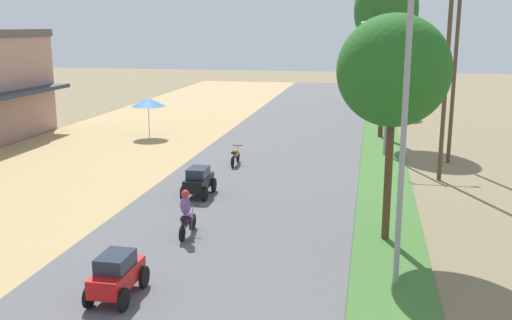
# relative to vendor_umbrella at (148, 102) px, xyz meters

# --- Properties ---
(vendor_umbrella) EXTENTS (2.20, 2.20, 2.52)m
(vendor_umbrella) POSITION_rel_vendor_umbrella_xyz_m (0.00, 0.00, 0.00)
(vendor_umbrella) COLOR #99999E
(vendor_umbrella) RESTS_ON dirt_shoulder
(median_tree_nearest) EXTENTS (3.64, 3.64, 7.47)m
(median_tree_nearest) POSITION_rel_vendor_umbrella_xyz_m (14.76, -16.44, 3.40)
(median_tree_nearest) COLOR #4C351E
(median_tree_nearest) RESTS_ON median_strip
(median_tree_second) EXTENTS (3.98, 3.98, 10.48)m
(median_tree_second) POSITION_rel_vendor_umbrella_xyz_m (14.81, 2.76, 5.72)
(median_tree_second) COLOR #4C351E
(median_tree_second) RESTS_ON median_strip
(median_tree_third) EXTENTS (2.93, 2.93, 6.71)m
(median_tree_third) POSITION_rel_vendor_umbrella_xyz_m (14.60, 14.81, 3.04)
(median_tree_third) COLOR #4C351E
(median_tree_third) RESTS_ON median_strip
(streetlamp_near) EXTENTS (3.16, 0.20, 7.99)m
(streetlamp_near) POSITION_rel_vendor_umbrella_xyz_m (14.98, -20.01, 2.34)
(streetlamp_near) COLOR gray
(streetlamp_near) RESTS_ON median_strip
(streetlamp_mid) EXTENTS (3.16, 0.20, 7.43)m
(streetlamp_mid) POSITION_rel_vendor_umbrella_xyz_m (14.98, -2.79, 2.06)
(streetlamp_mid) COLOR gray
(streetlamp_mid) RESTS_ON median_strip
(utility_pole_near) EXTENTS (1.80, 0.20, 9.75)m
(utility_pole_near) POSITION_rel_vendor_umbrella_xyz_m (18.27, -3.97, 2.76)
(utility_pole_near) COLOR brown
(utility_pole_near) RESTS_ON ground
(utility_pole_far) EXTENTS (1.80, 0.20, 9.48)m
(utility_pole_far) POSITION_rel_vendor_umbrella_xyz_m (17.42, -7.79, 2.62)
(utility_pole_far) COLOR brown
(utility_pole_far) RESTS_ON ground
(car_hatchback_red) EXTENTS (1.04, 2.00, 1.23)m
(car_hatchback_red) POSITION_rel_vendor_umbrella_xyz_m (7.70, -22.39, -1.56)
(car_hatchback_red) COLOR red
(car_hatchback_red) RESTS_ON road_strip
(car_hatchback_black) EXTENTS (1.04, 2.00, 1.23)m
(car_hatchback_black) POSITION_rel_vendor_umbrella_xyz_m (7.10, -12.74, -1.56)
(car_hatchback_black) COLOR black
(car_hatchback_black) RESTS_ON road_strip
(motorbike_ahead_second) EXTENTS (0.54, 1.80, 1.66)m
(motorbike_ahead_second) POSITION_rel_vendor_umbrella_xyz_m (8.09, -17.53, -1.45)
(motorbike_ahead_second) COLOR black
(motorbike_ahead_second) RESTS_ON road_strip
(motorbike_ahead_third) EXTENTS (0.54, 1.80, 0.94)m
(motorbike_ahead_third) POSITION_rel_vendor_umbrella_xyz_m (7.34, -6.84, -1.73)
(motorbike_ahead_third) COLOR black
(motorbike_ahead_third) RESTS_ON road_strip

